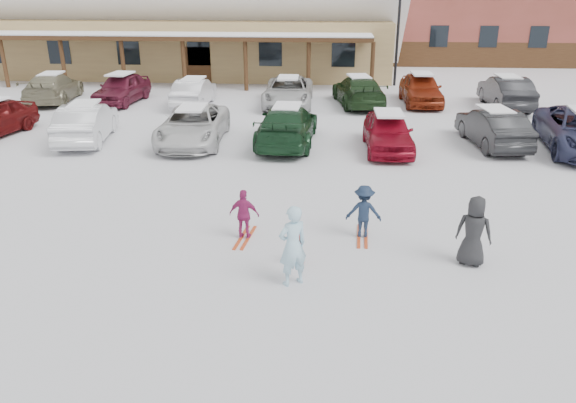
# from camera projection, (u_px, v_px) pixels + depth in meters

# --- Properties ---
(ground) EXTENTS (160.00, 160.00, 0.00)m
(ground) POSITION_uv_depth(u_px,v_px,m) (272.00, 256.00, 13.13)
(ground) COLOR white
(ground) RESTS_ON ground
(day_lodge) EXTENTS (29.12, 12.50, 10.38)m
(day_lodge) POSITION_uv_depth(u_px,v_px,m) (181.00, 12.00, 38.20)
(day_lodge) COLOR tan
(day_lodge) RESTS_ON ground
(lamp_post) EXTENTS (0.50, 0.25, 6.61)m
(lamp_post) POSITION_uv_depth(u_px,v_px,m) (399.00, 22.00, 32.85)
(lamp_post) COLOR black
(lamp_post) RESTS_ON ground
(adult_skier) EXTENTS (0.78, 0.71, 1.79)m
(adult_skier) POSITION_uv_depth(u_px,v_px,m) (293.00, 246.00, 11.64)
(adult_skier) COLOR #A8D7EC
(adult_skier) RESTS_ON ground
(toddler_red) EXTENTS (0.46, 0.43, 0.75)m
(toddler_red) POSITION_uv_depth(u_px,v_px,m) (297.00, 249.00, 12.68)
(toddler_red) COLOR #CF4640
(toddler_red) RESTS_ON ground
(child_navy) EXTENTS (0.91, 0.55, 1.36)m
(child_navy) POSITION_uv_depth(u_px,v_px,m) (364.00, 212.00, 13.90)
(child_navy) COLOR #17243B
(child_navy) RESTS_ON ground
(skis_child_navy) EXTENTS (0.27, 1.41, 0.03)m
(skis_child_navy) POSITION_uv_depth(u_px,v_px,m) (362.00, 236.00, 14.14)
(skis_child_navy) COLOR #C5431C
(skis_child_navy) RESTS_ON ground
(child_magenta) EXTENTS (0.78, 0.40, 1.28)m
(child_magenta) POSITION_uv_depth(u_px,v_px,m) (244.00, 214.00, 13.83)
(child_magenta) COLOR #A22664
(child_magenta) RESTS_ON ground
(skis_child_magenta) EXTENTS (0.36, 1.41, 0.03)m
(skis_child_magenta) POSITION_uv_depth(u_px,v_px,m) (245.00, 237.00, 14.06)
(skis_child_magenta) COLOR #C5431C
(skis_child_magenta) RESTS_ON ground
(bystander_dark) EXTENTS (0.93, 0.78, 1.63)m
(bystander_dark) POSITION_uv_depth(u_px,v_px,m) (474.00, 231.00, 12.50)
(bystander_dark) COLOR black
(bystander_dark) RESTS_ON ground
(parked_car_1) EXTENTS (2.33, 4.80, 1.52)m
(parked_car_1) POSITION_uv_depth(u_px,v_px,m) (86.00, 123.00, 22.19)
(parked_car_1) COLOR silver
(parked_car_1) RESTS_ON ground
(parked_car_2) EXTENTS (2.60, 5.23, 1.43)m
(parked_car_2) POSITION_uv_depth(u_px,v_px,m) (193.00, 125.00, 21.96)
(parked_car_2) COLOR silver
(parked_car_2) RESTS_ON ground
(parked_car_3) EXTENTS (2.33, 5.29, 1.51)m
(parked_car_3) POSITION_uv_depth(u_px,v_px,m) (287.00, 125.00, 21.80)
(parked_car_3) COLOR #16391F
(parked_car_3) RESTS_ON ground
(parked_car_4) EXTENTS (1.77, 4.26, 1.44)m
(parked_car_4) POSITION_uv_depth(u_px,v_px,m) (388.00, 132.00, 21.02)
(parked_car_4) COLOR maroon
(parked_car_4) RESTS_ON ground
(parked_car_5) EXTENTS (2.05, 4.56, 1.45)m
(parked_car_5) POSITION_uv_depth(u_px,v_px,m) (493.00, 127.00, 21.59)
(parked_car_5) COLOR black
(parked_car_5) RESTS_ON ground
(parked_car_7) EXTENTS (2.75, 5.29, 1.47)m
(parked_car_7) POSITION_uv_depth(u_px,v_px,m) (53.00, 88.00, 29.46)
(parked_car_7) COLOR gray
(parked_car_7) RESTS_ON ground
(parked_car_8) EXTENTS (2.14, 4.59, 1.52)m
(parked_car_8) POSITION_uv_depth(u_px,v_px,m) (122.00, 88.00, 29.12)
(parked_car_8) COLOR maroon
(parked_car_8) RESTS_ON ground
(parked_car_9) EXTENTS (1.52, 4.26, 1.40)m
(parked_car_9) POSITION_uv_depth(u_px,v_px,m) (194.00, 92.00, 28.38)
(parked_car_9) COLOR silver
(parked_car_9) RESTS_ON ground
(parked_car_10) EXTENTS (2.47, 5.24, 1.45)m
(parked_car_10) POSITION_uv_depth(u_px,v_px,m) (288.00, 92.00, 28.47)
(parked_car_10) COLOR silver
(parked_car_10) RESTS_ON ground
(parked_car_11) EXTENTS (2.86, 5.37, 1.48)m
(parked_car_11) POSITION_uv_depth(u_px,v_px,m) (358.00, 91.00, 28.58)
(parked_car_11) COLOR #1D3519
(parked_car_11) RESTS_ON ground
(parked_car_12) EXTENTS (1.95, 4.65, 1.57)m
(parked_car_12) POSITION_uv_depth(u_px,v_px,m) (421.00, 89.00, 28.83)
(parked_car_12) COLOR maroon
(parked_car_12) RESTS_ON ground
(parked_car_13) EXTENTS (1.72, 4.79, 1.57)m
(parked_car_13) POSITION_uv_depth(u_px,v_px,m) (506.00, 92.00, 28.02)
(parked_car_13) COLOR black
(parked_car_13) RESTS_ON ground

